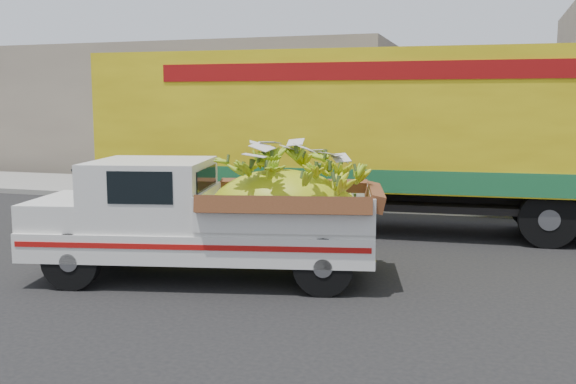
% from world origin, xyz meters
% --- Properties ---
extents(ground, '(100.00, 100.00, 0.00)m').
position_xyz_m(ground, '(0.00, 0.00, 0.00)').
color(ground, black).
rests_on(ground, ground).
extents(curb, '(60.00, 0.25, 0.15)m').
position_xyz_m(curb, '(0.00, 7.07, 0.07)').
color(curb, gray).
rests_on(curb, ground).
extents(sidewalk, '(60.00, 4.00, 0.14)m').
position_xyz_m(sidewalk, '(0.00, 9.17, 0.07)').
color(sidewalk, gray).
rests_on(sidewalk, ground).
extents(building_left, '(18.00, 6.00, 5.00)m').
position_xyz_m(building_left, '(-8.00, 15.07, 2.50)').
color(building_left, gray).
rests_on(building_left, ground).
extents(pickup_truck, '(5.56, 3.00, 1.85)m').
position_xyz_m(pickup_truck, '(0.76, 0.02, 0.99)').
color(pickup_truck, black).
rests_on(pickup_truck, ground).
extents(semi_trailer, '(12.04, 3.28, 3.80)m').
position_xyz_m(semi_trailer, '(2.17, 4.62, 2.12)').
color(semi_trailer, black).
rests_on(semi_trailer, ground).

